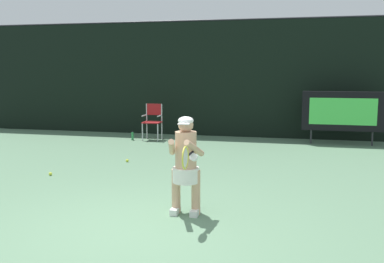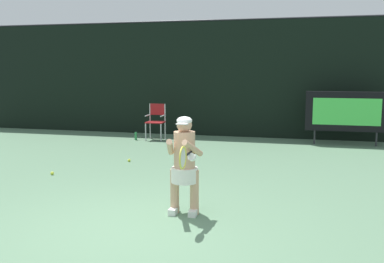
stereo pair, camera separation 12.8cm
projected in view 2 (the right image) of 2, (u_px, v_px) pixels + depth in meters
The scene contains 9 objects.
ground at pixel (128, 236), 5.60m from camera, with size 18.00×22.00×0.03m.
backdrop_screen at pixel (234, 79), 13.68m from camera, with size 18.00×0.12×3.66m.
scoreboard at pixel (346, 112), 12.16m from camera, with size 2.20×0.21×1.50m.
umpire_chair at pixel (156, 119), 13.18m from camera, with size 0.52×0.44×1.08m.
water_bottle at pixel (136, 136), 13.17m from camera, with size 0.07×0.07×0.27m.
tennis_player at pixel (184, 162), 6.34m from camera, with size 0.54×0.62×1.44m.
tennis_racket at pixel (183, 157), 5.74m from camera, with size 0.03×0.60×0.31m.
tennis_ball_loose at pixel (52, 173), 8.81m from camera, with size 0.07×0.07×0.07m.
tennis_ball_spare at pixel (129, 160), 10.06m from camera, with size 0.07×0.07×0.07m.
Camera 2 is at (2.12, -5.17, 2.10)m, focal length 40.91 mm.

